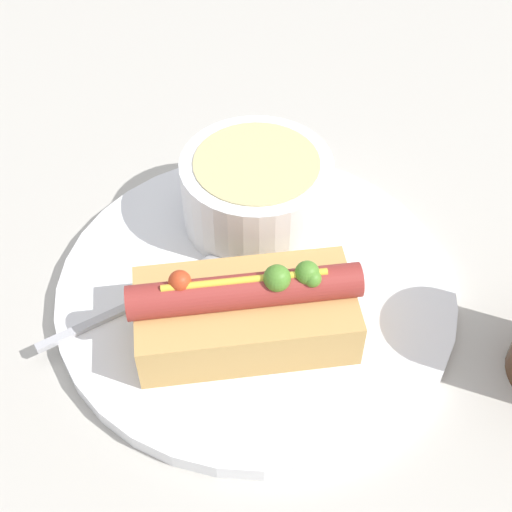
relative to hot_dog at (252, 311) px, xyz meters
The scene contains 5 objects.
ground_plane 0.06m from the hot_dog, 95.95° to the left, with size 4.00×4.00×0.00m, color #BCB7AD.
dinner_plate 0.05m from the hot_dog, 95.95° to the left, with size 0.28×0.28×0.01m.
hot_dog is the anchor object (origin of this frame).
soup_bowl 0.11m from the hot_dog, 97.83° to the left, with size 0.11×0.11×0.06m.
spoon 0.07m from the hot_dog, 141.86° to the left, with size 0.13×0.11×0.01m.
Camera 1 is at (0.05, -0.32, 0.40)m, focal length 50.00 mm.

